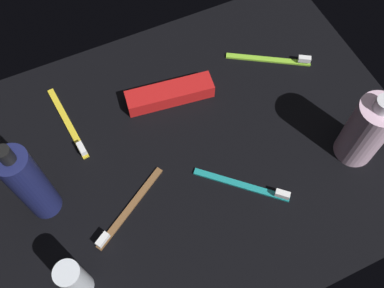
{
  "coord_description": "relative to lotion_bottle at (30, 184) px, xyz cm",
  "views": [
    {
      "loc": [
        15.87,
        34.37,
        74.4
      ],
      "look_at": [
        0.0,
        0.0,
        3.0
      ],
      "focal_mm": 40.89,
      "sensor_mm": 36.0,
      "label": 1
    }
  ],
  "objects": [
    {
      "name": "ground_plane",
      "position": [
        -28.14,
        1.18,
        -10.13
      ],
      "size": [
        84.0,
        64.0,
        1.2
      ],
      "primitive_type": "cube",
      "color": "black"
    },
    {
      "name": "deodorant_stick",
      "position": [
        -1.29,
        16.14,
        -4.28
      ],
      "size": [
        4.06,
        4.06,
        10.5
      ],
      "primitive_type": "cylinder",
      "color": "silver",
      "rests_on": "ground_plane"
    },
    {
      "name": "toothbrush_brown",
      "position": [
        -12.47,
        7.45,
        -8.92
      ],
      "size": [
        15.98,
        10.42,
        2.1
      ],
      "color": "brown",
      "rests_on": "ground_plane"
    },
    {
      "name": "toothbrush_teal",
      "position": [
        -34.21,
        12.08,
        -8.92
      ],
      "size": [
        14.04,
        13.09,
        2.1
      ],
      "color": "teal",
      "rests_on": "ground_plane"
    },
    {
      "name": "toothbrush_lime",
      "position": [
        -53.11,
        -11.36,
        -8.92
      ],
      "size": [
        15.94,
        10.49,
        2.1
      ],
      "color": "#8CD133",
      "rests_on": "ground_plane"
    },
    {
      "name": "toothpaste_box_red",
      "position": [
        -29.18,
        -11.71,
        -7.93
      ],
      "size": [
        18.04,
        6.8,
        3.2
      ],
      "primitive_type": "cube",
      "rotation": [
        0.0,
        0.0,
        -0.14
      ],
      "color": "red",
      "rests_on": "ground_plane"
    },
    {
      "name": "toothbrush_yellow",
      "position": [
        -8.57,
        -13.72,
        -8.92
      ],
      "size": [
        3.07,
        18.03,
        2.1
      ],
      "color": "yellow",
      "rests_on": "ground_plane"
    },
    {
      "name": "lotion_bottle",
      "position": [
        0.0,
        0.0,
        0.0
      ],
      "size": [
        5.4,
        5.4,
        21.33
      ],
      "color": "#191E4F",
      "rests_on": "ground_plane"
    },
    {
      "name": "bodywash_bottle",
      "position": [
        -56.12,
        13.83,
        -1.88
      ],
      "size": [
        7.25,
        7.25,
        17.01
      ],
      "color": "silver",
      "rests_on": "ground_plane"
    }
  ]
}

